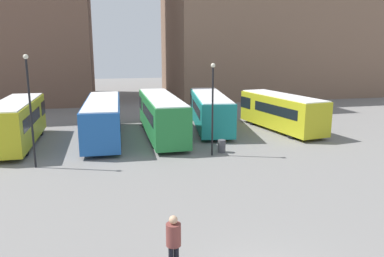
{
  "coord_description": "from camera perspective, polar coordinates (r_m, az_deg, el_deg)",
  "views": [
    {
      "loc": [
        -4.21,
        -8.32,
        6.84
      ],
      "look_at": [
        0.87,
        13.06,
        2.11
      ],
      "focal_mm": 35.0,
      "sensor_mm": 36.0,
      "label": 1
    }
  ],
  "objects": [
    {
      "name": "bus_3",
      "position": [
        32.78,
        2.71,
        2.92
      ],
      "size": [
        4.32,
        11.51,
        2.93
      ],
      "rotation": [
        0.0,
        0.0,
        1.41
      ],
      "color": "#19847F",
      "rests_on": "ground_plane"
    },
    {
      "name": "building_block_right",
      "position": [
        59.84,
        12.2,
        16.53
      ],
      "size": [
        31.14,
        17.95,
        23.39
      ],
      "color": "#7F604C",
      "rests_on": "ground_plane"
    },
    {
      "name": "bus_2",
      "position": [
        29.59,
        -4.72,
        2.16
      ],
      "size": [
        2.54,
        11.58,
        3.19
      ],
      "rotation": [
        0.0,
        0.0,
        1.56
      ],
      "color": "#237A38",
      "rests_on": "ground_plane"
    },
    {
      "name": "trash_bin",
      "position": [
        25.13,
        4.54,
        -2.69
      ],
      "size": [
        0.52,
        0.52,
        0.85
      ],
      "color": "#47474C",
      "rests_on": "ground_plane"
    },
    {
      "name": "traveler",
      "position": [
        12.11,
        -2.83,
        -16.3
      ],
      "size": [
        0.55,
        0.55,
        1.82
      ],
      "rotation": [
        0.0,
        0.0,
        1.77
      ],
      "color": "black",
      "rests_on": "ground_plane"
    },
    {
      "name": "bus_4",
      "position": [
        32.6,
        13.35,
        2.61
      ],
      "size": [
        3.92,
        9.57,
        3.0
      ],
      "rotation": [
        0.0,
        0.0,
        1.73
      ],
      "color": "gold",
      "rests_on": "ground_plane"
    },
    {
      "name": "bus_1",
      "position": [
        29.44,
        -13.39,
        1.63
      ],
      "size": [
        3.03,
        11.6,
        3.01
      ],
      "rotation": [
        0.0,
        0.0,
        1.53
      ],
      "color": "#1E56A3",
      "rests_on": "ground_plane"
    },
    {
      "name": "bus_0",
      "position": [
        29.41,
        -25.17,
        0.98
      ],
      "size": [
        2.56,
        9.76,
        3.2
      ],
      "rotation": [
        0.0,
        0.0,
        1.56
      ],
      "color": "gold",
      "rests_on": "ground_plane"
    },
    {
      "name": "lamp_post_0",
      "position": [
        23.79,
        3.16,
        3.99
      ],
      "size": [
        0.28,
        0.28,
        5.94
      ],
      "color": "black",
      "rests_on": "ground_plane"
    },
    {
      "name": "lamp_post_1",
      "position": [
        23.08,
        -23.46,
        3.51
      ],
      "size": [
        0.28,
        0.28,
        6.52
      ],
      "color": "black",
      "rests_on": "ground_plane"
    }
  ]
}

